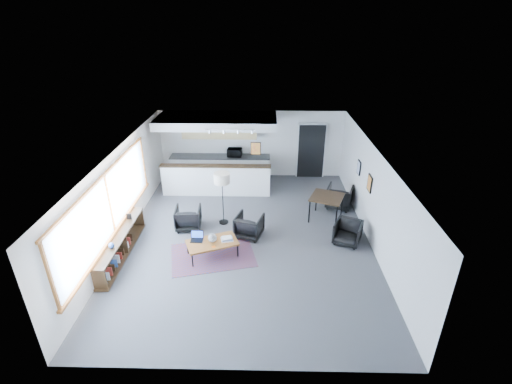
{
  "coord_description": "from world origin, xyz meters",
  "views": [
    {
      "loc": [
        0.46,
        -9.16,
        5.92
      ],
      "look_at": [
        0.26,
        0.4,
        1.24
      ],
      "focal_mm": 26.0,
      "sensor_mm": 36.0,
      "label": 1
    }
  ],
  "objects_px": {
    "ceramic_pot": "(212,238)",
    "dining_chair_far": "(339,197)",
    "coffee_table": "(212,243)",
    "armchair_right": "(249,225)",
    "armchair_left": "(188,217)",
    "microwave": "(235,152)",
    "book_stack": "(227,239)",
    "floor_lamp": "(222,180)",
    "dining_table": "(327,199)",
    "dining_chair_near": "(348,233)",
    "laptop": "(197,237)"
  },
  "relations": [
    {
      "from": "laptop",
      "to": "armchair_right",
      "type": "xyz_separation_m",
      "value": [
        1.36,
        0.88,
        -0.13
      ]
    },
    {
      "from": "book_stack",
      "to": "dining_table",
      "type": "relative_size",
      "value": 0.29
    },
    {
      "from": "coffee_table",
      "to": "armchair_right",
      "type": "xyz_separation_m",
      "value": [
        0.95,
        0.99,
        -0.03
      ]
    },
    {
      "from": "microwave",
      "to": "armchair_left",
      "type": "bearing_deg",
      "value": -101.03
    },
    {
      "from": "floor_lamp",
      "to": "dining_chair_near",
      "type": "xyz_separation_m",
      "value": [
        3.6,
        -1.03,
        -1.14
      ]
    },
    {
      "from": "armchair_right",
      "to": "dining_table",
      "type": "height_order",
      "value": "dining_table"
    },
    {
      "from": "armchair_right",
      "to": "dining_table",
      "type": "bearing_deg",
      "value": -138.54
    },
    {
      "from": "dining_table",
      "to": "microwave",
      "type": "height_order",
      "value": "microwave"
    },
    {
      "from": "armchair_left",
      "to": "armchair_right",
      "type": "relative_size",
      "value": 1.02
    },
    {
      "from": "ceramic_pot",
      "to": "book_stack",
      "type": "height_order",
      "value": "ceramic_pot"
    },
    {
      "from": "armchair_left",
      "to": "dining_table",
      "type": "bearing_deg",
      "value": -175.3
    },
    {
      "from": "laptop",
      "to": "microwave",
      "type": "xyz_separation_m",
      "value": [
        0.65,
        5.01,
        0.61
      ]
    },
    {
      "from": "coffee_table",
      "to": "floor_lamp",
      "type": "distance_m",
      "value": 2.03
    },
    {
      "from": "dining_chair_near",
      "to": "microwave",
      "type": "bearing_deg",
      "value": 152.72
    },
    {
      "from": "armchair_left",
      "to": "microwave",
      "type": "xyz_separation_m",
      "value": [
        1.14,
        3.72,
        0.73
      ]
    },
    {
      "from": "armchair_right",
      "to": "floor_lamp",
      "type": "xyz_separation_m",
      "value": [
        -0.82,
        0.75,
        1.07
      ]
    },
    {
      "from": "book_stack",
      "to": "dining_chair_near",
      "type": "relative_size",
      "value": 0.58
    },
    {
      "from": "dining_table",
      "to": "dining_chair_near",
      "type": "relative_size",
      "value": 1.97
    },
    {
      "from": "dining_chair_far",
      "to": "microwave",
      "type": "relative_size",
      "value": 1.28
    },
    {
      "from": "ceramic_pot",
      "to": "book_stack",
      "type": "xyz_separation_m",
      "value": [
        0.37,
        0.08,
        -0.07
      ]
    },
    {
      "from": "book_stack",
      "to": "armchair_left",
      "type": "distance_m",
      "value": 1.83
    },
    {
      "from": "coffee_table",
      "to": "armchair_right",
      "type": "relative_size",
      "value": 2.0
    },
    {
      "from": "dining_chair_near",
      "to": "microwave",
      "type": "height_order",
      "value": "microwave"
    },
    {
      "from": "armchair_left",
      "to": "dining_chair_far",
      "type": "height_order",
      "value": "armchair_left"
    },
    {
      "from": "armchair_right",
      "to": "dining_table",
      "type": "distance_m",
      "value": 2.6
    },
    {
      "from": "coffee_table",
      "to": "dining_table",
      "type": "distance_m",
      "value": 3.89
    },
    {
      "from": "coffee_table",
      "to": "armchair_right",
      "type": "bearing_deg",
      "value": 24.32
    },
    {
      "from": "armchair_right",
      "to": "microwave",
      "type": "distance_m",
      "value": 4.25
    },
    {
      "from": "dining_chair_far",
      "to": "microwave",
      "type": "xyz_separation_m",
      "value": [
        -3.64,
        2.27,
        0.77
      ]
    },
    {
      "from": "armchair_right",
      "to": "dining_chair_far",
      "type": "xyz_separation_m",
      "value": [
        2.93,
        1.86,
        -0.03
      ]
    },
    {
      "from": "armchair_right",
      "to": "dining_chair_near",
      "type": "xyz_separation_m",
      "value": [
        2.78,
        -0.29,
        -0.06
      ]
    },
    {
      "from": "coffee_table",
      "to": "dining_chair_far",
      "type": "distance_m",
      "value": 4.81
    },
    {
      "from": "armchair_right",
      "to": "dining_chair_near",
      "type": "relative_size",
      "value": 1.2
    },
    {
      "from": "book_stack",
      "to": "dining_chair_near",
      "type": "xyz_separation_m",
      "value": [
        3.34,
        0.61,
        -0.17
      ]
    },
    {
      "from": "floor_lamp",
      "to": "dining_table",
      "type": "xyz_separation_m",
      "value": [
        3.19,
        0.29,
        -0.73
      ]
    },
    {
      "from": "dining_table",
      "to": "ceramic_pot",
      "type": "bearing_deg",
      "value": -148.56
    },
    {
      "from": "coffee_table",
      "to": "ceramic_pot",
      "type": "distance_m",
      "value": 0.15
    },
    {
      "from": "ceramic_pot",
      "to": "dining_chair_far",
      "type": "bearing_deg",
      "value": 36.28
    },
    {
      "from": "laptop",
      "to": "armchair_right",
      "type": "distance_m",
      "value": 1.62
    },
    {
      "from": "microwave",
      "to": "floor_lamp",
      "type": "bearing_deg",
      "value": -86.0
    },
    {
      "from": "ceramic_pot",
      "to": "armchair_left",
      "type": "distance_m",
      "value": 1.67
    },
    {
      "from": "laptop",
      "to": "armchair_left",
      "type": "relative_size",
      "value": 0.44
    },
    {
      "from": "ceramic_pot",
      "to": "microwave",
      "type": "relative_size",
      "value": 0.43
    },
    {
      "from": "armchair_right",
      "to": "microwave",
      "type": "height_order",
      "value": "microwave"
    },
    {
      "from": "floor_lamp",
      "to": "dining_chair_far",
      "type": "xyz_separation_m",
      "value": [
        3.75,
        1.11,
        -1.1
      ]
    },
    {
      "from": "coffee_table",
      "to": "book_stack",
      "type": "relative_size",
      "value": 4.17
    },
    {
      "from": "dining_chair_far",
      "to": "book_stack",
      "type": "bearing_deg",
      "value": 58.1
    },
    {
      "from": "dining_table",
      "to": "dining_chair_near",
      "type": "height_order",
      "value": "dining_table"
    },
    {
      "from": "armchair_left",
      "to": "microwave",
      "type": "distance_m",
      "value": 3.96
    },
    {
      "from": "dining_chair_near",
      "to": "microwave",
      "type": "xyz_separation_m",
      "value": [
        -3.49,
        4.42,
        0.8
      ]
    }
  ]
}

